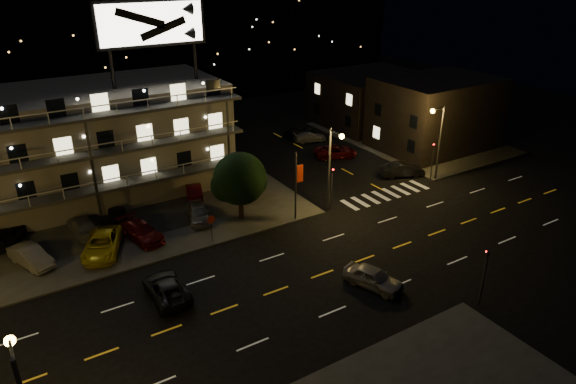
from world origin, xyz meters
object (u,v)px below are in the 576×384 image
lot_car_2 (102,244)px  side_car_0 (402,170)px  tree (239,180)px  lot_car_4 (198,213)px  road_car_east (373,278)px  lot_car_7 (83,226)px  road_car_west (166,288)px

lot_car_2 → side_car_0: lot_car_2 is taller
tree → lot_car_4: 4.74m
lot_car_4 → road_car_east: bearing=-53.6°
lot_car_4 → lot_car_7: lot_car_4 is taller
tree → road_car_east: (3.22, -14.30, -3.04)m
tree → lot_car_4: bearing=155.7°
lot_car_4 → road_car_west: lot_car_4 is taller
tree → lot_car_7: 13.69m
road_car_west → lot_car_4: bearing=-123.1°
tree → road_car_west: bearing=-141.4°
tree → road_car_west: 12.76m
road_car_east → road_car_west: bearing=133.1°
side_car_0 → road_car_east: (-16.04, -14.06, -0.01)m
lot_car_2 → lot_car_4: (8.57, 1.21, -0.04)m
road_car_west → lot_car_2: bearing=-73.1°
side_car_0 → road_car_east: bearing=153.4°
lot_car_4 → lot_car_7: (-9.20, 2.86, -0.05)m
tree → side_car_0: size_ratio=1.32×
lot_car_2 → road_car_west: bearing=-51.0°
lot_car_2 → lot_car_4: bearing=30.9°
tree → lot_car_7: size_ratio=1.32×
lot_car_7 → road_car_east: bearing=125.9°
side_car_0 → road_car_west: (-28.93, -7.49, -0.06)m
lot_car_2 → lot_car_4: size_ratio=1.30×
tree → lot_car_4: (-3.41, 1.54, -2.91)m
lot_car_2 → lot_car_7: 4.12m
tree → road_car_west: size_ratio=1.22×
road_car_east → lot_car_7: bearing=110.4°
lot_car_4 → lot_car_7: 9.64m
lot_car_7 → road_car_west: (2.95, -12.13, -0.13)m
lot_car_2 → side_car_0: bearing=21.9°
road_car_east → lot_car_2: bearing=116.2°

